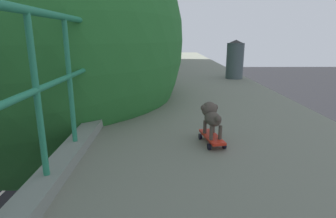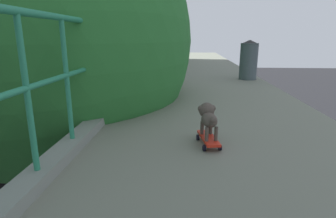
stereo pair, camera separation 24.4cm
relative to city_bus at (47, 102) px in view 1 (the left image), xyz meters
name	(u,v)px [view 1 (the left image)]	position (x,y,z in m)	size (l,w,h in m)	color
green_railing	(20,172)	(8.18, -19.16, 4.12)	(0.20, 33.10, 1.25)	gray
city_bus	(47,102)	(0.00, 0.00, 0.00)	(2.71, 11.86, 3.11)	#B1101B
roadside_tree_mid	(34,43)	(6.72, -15.59, 4.77)	(5.27, 5.27, 9.11)	brown
roadside_tree_far	(101,16)	(6.54, -9.18, 5.68)	(4.59, 4.59, 9.33)	#4A3531
roadside_tree_farthest	(129,44)	(6.36, 0.79, 4.34)	(5.03, 5.03, 8.36)	#4E3B1F
toy_skateboard	(212,138)	(9.51, -18.02, 3.89)	(0.24, 0.46, 0.09)	red
small_dog	(211,115)	(9.50, -17.98, 4.12)	(0.21, 0.39, 0.33)	#4C423A
litter_bin	(235,59)	(10.84, -13.53, 4.33)	(0.44, 0.44, 0.98)	#465459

